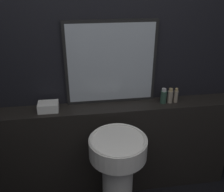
# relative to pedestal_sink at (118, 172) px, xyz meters

# --- Properties ---
(wall_back) EXTENTS (8.00, 0.06, 2.50)m
(wall_back) POSITION_rel_pedestal_sink_xyz_m (-0.02, 0.56, 0.70)
(wall_back) COLOR black
(wall_back) RESTS_ON ground_plane
(vanity_counter) EXTENTS (2.34, 0.23, 0.91)m
(vanity_counter) POSITION_rel_pedestal_sink_xyz_m (-0.02, 0.42, -0.09)
(vanity_counter) COLOR black
(vanity_counter) RESTS_ON ground_plane
(pedestal_sink) EXTENTS (0.43, 0.43, 0.87)m
(pedestal_sink) POSITION_rel_pedestal_sink_xyz_m (0.00, 0.00, 0.00)
(pedestal_sink) COLOR white
(pedestal_sink) RESTS_ON ground_plane
(mirror) EXTENTS (0.78, 0.03, 0.72)m
(mirror) POSITION_rel_pedestal_sink_xyz_m (0.02, 0.52, 0.72)
(mirror) COLOR black
(mirror) RESTS_ON vanity_counter
(towel_stack) EXTENTS (0.17, 0.12, 0.07)m
(towel_stack) POSITION_rel_pedestal_sink_xyz_m (-0.52, 0.42, 0.40)
(towel_stack) COLOR white
(towel_stack) RESTS_ON vanity_counter
(shampoo_bottle) EXTENTS (0.05, 0.05, 0.14)m
(shampoo_bottle) POSITION_rel_pedestal_sink_xyz_m (0.48, 0.42, 0.43)
(shampoo_bottle) COLOR #2D4C3D
(shampoo_bottle) RESTS_ON vanity_counter
(conditioner_bottle) EXTENTS (0.05, 0.05, 0.14)m
(conditioner_bottle) POSITION_rel_pedestal_sink_xyz_m (0.54, 0.42, 0.43)
(conditioner_bottle) COLOR gray
(conditioner_bottle) RESTS_ON vanity_counter
(lotion_bottle) EXTENTS (0.04, 0.04, 0.13)m
(lotion_bottle) POSITION_rel_pedestal_sink_xyz_m (0.59, 0.42, 0.42)
(lotion_bottle) COLOR gray
(lotion_bottle) RESTS_ON vanity_counter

